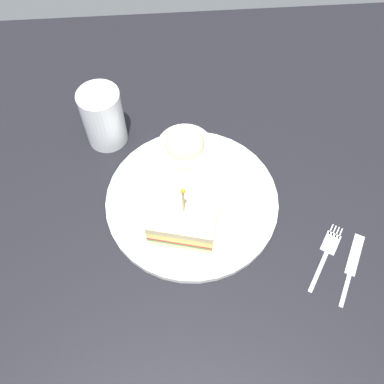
# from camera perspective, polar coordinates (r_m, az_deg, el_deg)

# --- Properties ---
(ground_plane) EXTENTS (0.97, 0.97, 0.02)m
(ground_plane) POSITION_cam_1_polar(r_m,az_deg,el_deg) (0.70, -0.00, -1.72)
(ground_plane) COLOR black
(plate) EXTENTS (0.28, 0.28, 0.01)m
(plate) POSITION_cam_1_polar(r_m,az_deg,el_deg) (0.69, -0.00, -1.09)
(plate) COLOR white
(plate) RESTS_ON ground_plane
(sandwich_half_center) EXTENTS (0.11, 0.10, 0.11)m
(sandwich_half_center) POSITION_cam_1_polar(r_m,az_deg,el_deg) (0.64, -1.09, -3.54)
(sandwich_half_center) COLOR beige
(sandwich_half_center) RESTS_ON plate
(coleslaw_bowl) EXTENTS (0.09, 0.09, 0.07)m
(coleslaw_bowl) POSITION_cam_1_polar(r_m,az_deg,el_deg) (0.71, -0.96, 5.88)
(coleslaw_bowl) COLOR silver
(coleslaw_bowl) RESTS_ON plate
(drink_glass) EXTENTS (0.07, 0.07, 0.11)m
(drink_glass) POSITION_cam_1_polar(r_m,az_deg,el_deg) (0.75, -11.63, 9.35)
(drink_glass) COLOR silver
(drink_glass) RESTS_ON ground_plane
(fork) EXTENTS (0.08, 0.11, 0.00)m
(fork) POSITION_cam_1_polar(r_m,az_deg,el_deg) (0.69, 17.58, -7.39)
(fork) COLOR silver
(fork) RESTS_ON ground_plane
(knife) EXTENTS (0.07, 0.11, 0.00)m
(knife) POSITION_cam_1_polar(r_m,az_deg,el_deg) (0.69, 20.50, -9.10)
(knife) COLOR silver
(knife) RESTS_ON ground_plane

